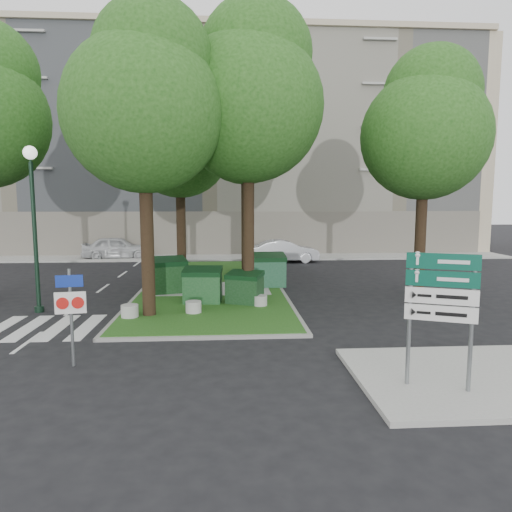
{
  "coord_description": "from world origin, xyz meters",
  "views": [
    {
      "loc": [
        1.14,
        -12.93,
        4.01
      ],
      "look_at": [
        2.22,
        3.38,
        2.0
      ],
      "focal_mm": 32.0,
      "sensor_mm": 36.0,
      "label": 1
    }
  ],
  "objects": [
    {
      "name": "tree_median_near_right",
      "position": [
        2.09,
        4.56,
        7.99
      ],
      "size": [
        5.6,
        5.6,
        11.46
      ],
      "color": "black",
      "rests_on": "ground"
    },
    {
      "name": "car_white",
      "position": [
        -6.33,
        18.67,
        0.78
      ],
      "size": [
        4.77,
        2.4,
        1.56
      ],
      "primitive_type": "imported",
      "rotation": [
        0.0,
        0.0,
        1.7
      ],
      "color": "silver",
      "rests_on": "ground"
    },
    {
      "name": "zebra_crossing",
      "position": [
        -3.75,
        1.5,
        0.01
      ],
      "size": [
        5.0,
        3.0,
        0.01
      ],
      "primitive_type": "cube",
      "color": "silver",
      "rests_on": "ground"
    },
    {
      "name": "tree_median_far",
      "position": [
        2.29,
        12.06,
        8.32
      ],
      "size": [
        5.8,
        5.8,
        11.93
      ],
      "color": "black",
      "rests_on": "ground"
    },
    {
      "name": "directional_sign",
      "position": [
        5.52,
        -4.07,
        1.99
      ],
      "size": [
        1.32,
        0.57,
        2.82
      ],
      "rotation": [
        0.0,
        0.0,
        -0.38
      ],
      "color": "slate",
      "rests_on": "sidewalk_corner"
    },
    {
      "name": "apartment_building",
      "position": [
        0.0,
        26.0,
        8.0
      ],
      "size": [
        41.0,
        12.0,
        16.0
      ],
      "primitive_type": "cube",
      "color": "#BBA78C",
      "rests_on": "ground"
    },
    {
      "name": "tree_median_near_left",
      "position": [
        -1.41,
        2.56,
        7.32
      ],
      "size": [
        5.2,
        5.2,
        10.53
      ],
      "color": "black",
      "rests_on": "ground"
    },
    {
      "name": "median_island",
      "position": [
        0.5,
        8.0,
        0.06
      ],
      "size": [
        6.0,
        16.0,
        0.12
      ],
      "primitive_type": "cube",
      "color": "#1D4E16",
      "rests_on": "ground"
    },
    {
      "name": "traffic_sign_pole",
      "position": [
        -2.58,
        -2.0,
        1.53
      ],
      "size": [
        0.71,
        0.14,
        2.39
      ],
      "rotation": [
        0.0,
        0.0,
        0.14
      ],
      "color": "slate",
      "rests_on": "ground"
    },
    {
      "name": "bollard_mid",
      "position": [
        -0.01,
        2.7,
        0.32
      ],
      "size": [
        0.55,
        0.55,
        0.39
      ],
      "primitive_type": "cylinder",
      "color": "#ABAAA5",
      "rests_on": "median_island"
    },
    {
      "name": "median_kerb",
      "position": [
        0.5,
        8.0,
        0.05
      ],
      "size": [
        6.3,
        16.3,
        0.1
      ],
      "primitive_type": "cube",
      "color": "gray",
      "rests_on": "ground"
    },
    {
      "name": "bollard_left",
      "position": [
        -2.1,
        2.22,
        0.32
      ],
      "size": [
        0.57,
        0.57,
        0.41
      ],
      "primitive_type": "cylinder",
      "color": "#A5A59F",
      "rests_on": "median_island"
    },
    {
      "name": "dumpster_c",
      "position": [
        1.83,
        4.09,
        0.71
      ],
      "size": [
        1.57,
        1.37,
        1.22
      ],
      "rotation": [
        0.0,
        0.0,
        -0.41
      ],
      "color": "black",
      "rests_on": "median_island"
    },
    {
      "name": "tree_street_right",
      "position": [
        9.09,
        5.06,
        6.98
      ],
      "size": [
        5.0,
        5.0,
        10.06
      ],
      "color": "black",
      "rests_on": "ground"
    },
    {
      "name": "dumpster_d",
      "position": [
        3.0,
        7.47,
        0.85
      ],
      "size": [
        1.68,
        1.21,
        1.51
      ],
      "rotation": [
        0.0,
        0.0,
        0.05
      ],
      "color": "#16492C",
      "rests_on": "median_island"
    },
    {
      "name": "sidewalk_corner",
      "position": [
        6.5,
        -3.5,
        0.06
      ],
      "size": [
        5.0,
        4.0,
        0.12
      ],
      "primitive_type": "cube",
      "color": "#999993",
      "rests_on": "ground"
    },
    {
      "name": "litter_bin",
      "position": [
        2.53,
        10.39,
        0.52
      ],
      "size": [
        0.45,
        0.45,
        0.79
      ],
      "primitive_type": "cylinder",
      "color": "gold",
      "rests_on": "median_island"
    },
    {
      "name": "dumpster_b",
      "position": [
        0.23,
        4.36,
        0.77
      ],
      "size": [
        1.54,
        1.14,
        1.35
      ],
      "rotation": [
        0.0,
        0.0,
        -0.09
      ],
      "color": "#13421A",
      "rests_on": "median_island"
    },
    {
      "name": "tree_median_mid",
      "position": [
        -0.91,
        9.06,
        6.98
      ],
      "size": [
        4.8,
        4.8,
        9.99
      ],
      "color": "black",
      "rests_on": "ground"
    },
    {
      "name": "dumpster_a",
      "position": [
        -1.37,
        6.34,
        0.84
      ],
      "size": [
        1.88,
        1.56,
        1.5
      ],
      "rotation": [
        0.0,
        0.0,
        0.3
      ],
      "color": "#0E3611",
      "rests_on": "median_island"
    },
    {
      "name": "building_sidewalk",
      "position": [
        0.0,
        18.5,
        0.06
      ],
      "size": [
        42.0,
        3.0,
        0.12
      ],
      "primitive_type": "cube",
      "color": "#999993",
      "rests_on": "ground"
    },
    {
      "name": "ground",
      "position": [
        0.0,
        0.0,
        0.0
      ],
      "size": [
        120.0,
        120.0,
        0.0
      ],
      "primitive_type": "plane",
      "color": "black",
      "rests_on": "ground"
    },
    {
      "name": "street_lamp",
      "position": [
        -5.61,
        3.61,
        3.69
      ],
      "size": [
        0.47,
        0.47,
        5.87
      ],
      "color": "black",
      "rests_on": "ground"
    },
    {
      "name": "bollard_right",
      "position": [
        2.38,
        3.62,
        0.31
      ],
      "size": [
        0.53,
        0.53,
        0.38
      ],
      "primitive_type": "cylinder",
      "color": "#9C9B97",
      "rests_on": "median_island"
    },
    {
      "name": "car_silver",
      "position": [
        4.91,
        16.27,
        0.72
      ],
      "size": [
        4.44,
        1.66,
        1.45
      ],
      "primitive_type": "imported",
      "rotation": [
        0.0,
        0.0,
        1.6
      ],
      "color": "#AFB1B8",
      "rests_on": "ground"
    }
  ]
}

